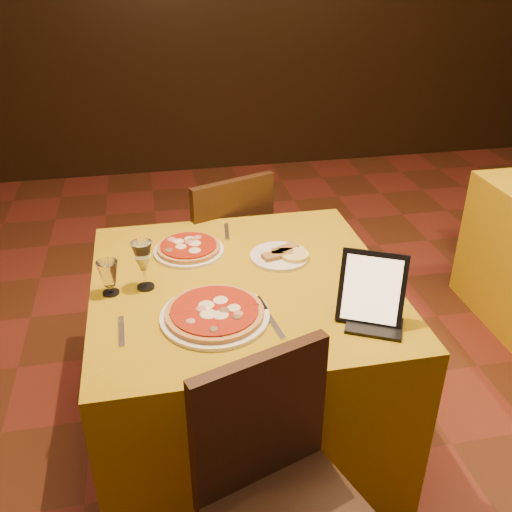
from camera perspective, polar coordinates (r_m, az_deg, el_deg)
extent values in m
cube|color=#5E2D19|center=(2.52, 11.09, -19.27)|extent=(6.00, 7.00, 0.01)
cube|color=black|center=(5.10, -2.80, 23.86)|extent=(6.00, 0.01, 2.80)
cube|color=#AF8A0B|center=(2.34, -1.32, -10.33)|extent=(1.10, 1.10, 0.75)
cylinder|color=white|center=(1.92, -4.15, -6.02)|extent=(0.37, 0.37, 0.01)
cylinder|color=#AD4C23|center=(1.91, -4.17, -5.63)|extent=(0.33, 0.33, 0.02)
cylinder|color=white|center=(2.32, -6.73, 0.51)|extent=(0.28, 0.28, 0.01)
cylinder|color=#AD4C23|center=(2.31, -6.75, 0.86)|extent=(0.26, 0.26, 0.02)
cylinder|color=white|center=(2.27, 2.37, -0.03)|extent=(0.24, 0.24, 0.01)
cylinder|color=olive|center=(2.26, 2.38, 0.35)|extent=(0.15, 0.15, 0.02)
cube|color=black|center=(1.89, 11.51, -3.19)|extent=(0.24, 0.19, 0.24)
cube|color=silver|center=(1.91, 1.43, -6.30)|extent=(0.05, 0.23, 0.01)
cube|color=silver|center=(1.90, -13.30, -7.33)|extent=(0.02, 0.16, 0.01)
cube|color=#B8B8C0|center=(2.47, -2.93, 2.46)|extent=(0.03, 0.16, 0.01)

